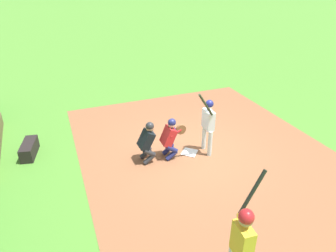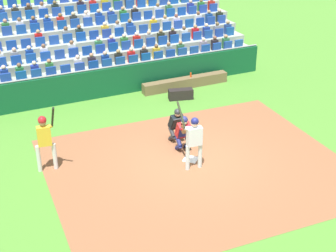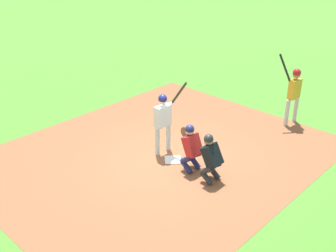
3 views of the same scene
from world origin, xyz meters
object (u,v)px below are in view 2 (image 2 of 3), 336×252
dugout_bench (185,83)px  equipment_duffel_bag (181,94)px  on_deck_batter (45,137)px  batter_at_plate (194,137)px  catcher_crouching (183,131)px  home_plate_umpire (176,123)px  water_bottle_on_bench (191,75)px  home_plate_marker (191,159)px

dugout_bench → equipment_duffel_bag: bearing=54.4°
on_deck_batter → batter_at_plate: bearing=156.4°
equipment_duffel_bag → on_deck_batter: (6.15, 3.22, 0.94)m
catcher_crouching → home_plate_umpire: bearing=-97.4°
batter_at_plate → dugout_bench: (-2.79, -6.06, -0.86)m
batter_at_plate → dugout_bench: bearing=-114.7°
catcher_crouching → dugout_bench: bearing=-117.6°
catcher_crouching → on_deck_batter: 4.39m
water_bottle_on_bench → on_deck_batter: size_ratio=0.09×
batter_at_plate → home_plate_umpire: (-0.30, -1.82, -0.39)m
home_plate_umpire → dugout_bench: (-2.49, -4.25, -0.47)m
catcher_crouching → equipment_duffel_bag: 4.33m
home_plate_marker → on_deck_batter: 4.61m
on_deck_batter → dugout_bench: bearing=-148.3°
home_plate_marker → dugout_bench: size_ratio=0.11×
water_bottle_on_bench → on_deck_batter: 8.35m
water_bottle_on_bench → catcher_crouching: bearing=60.2°
home_plate_marker → water_bottle_on_bench: bearing=-117.2°
batter_at_plate → home_plate_umpire: bearing=-99.3°
home_plate_marker → dugout_bench: (-2.62, -5.57, 0.20)m
dugout_bench → home_plate_umpire: bearing=59.6°
equipment_duffel_bag → on_deck_batter: bearing=41.5°
home_plate_umpire → dugout_bench: size_ratio=0.32×
home_plate_marker → catcher_crouching: size_ratio=0.34×
batter_at_plate → on_deck_batter: on_deck_batter is taller
equipment_duffel_bag → home_plate_marker: bearing=81.3°
home_plate_umpire → on_deck_batter: on_deck_batter is taller
batter_at_plate → water_bottle_on_bench: bearing=-116.6°
dugout_bench → batter_at_plate: bearing=65.3°
water_bottle_on_bench → batter_at_plate: bearing=63.4°
on_deck_batter → equipment_duffel_bag: bearing=-152.4°
catcher_crouching → home_plate_umpire: catcher_crouching is taller
dugout_bench → on_deck_batter: bearing=31.7°
home_plate_marker → water_bottle_on_bench: (-2.87, -5.57, 0.52)m
catcher_crouching → dugout_bench: 5.59m
home_plate_marker → equipment_duffel_bag: 4.90m
home_plate_marker → batter_at_plate: size_ratio=0.21×
home_plate_marker → dugout_bench: bearing=-115.2°
home_plate_marker → dugout_bench: dugout_bench is taller
home_plate_umpire → equipment_duffel_bag: size_ratio=1.28×
catcher_crouching → water_bottle_on_bench: size_ratio=6.46×
catcher_crouching → batter_at_plate: bearing=79.5°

